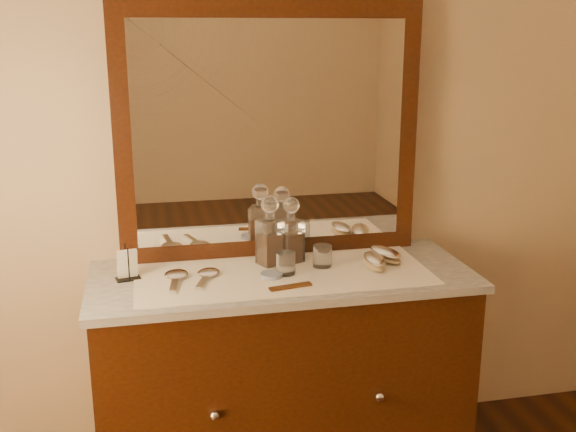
% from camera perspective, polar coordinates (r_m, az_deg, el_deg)
% --- Properties ---
extents(dresser_cabinet, '(1.40, 0.55, 0.82)m').
position_cam_1_polar(dresser_cabinet, '(2.76, -0.45, -13.39)').
color(dresser_cabinet, black).
rests_on(dresser_cabinet, floor).
extents(knob_left, '(0.04, 0.04, 0.04)m').
position_cam_1_polar(knob_left, '(2.46, -6.19, -16.31)').
color(knob_left, silver).
rests_on(knob_left, dresser_cabinet).
extents(knob_right, '(0.04, 0.04, 0.04)m').
position_cam_1_polar(knob_right, '(2.57, 7.67, -14.78)').
color(knob_right, silver).
rests_on(knob_right, dresser_cabinet).
extents(marble_top, '(1.44, 0.59, 0.03)m').
position_cam_1_polar(marble_top, '(2.58, -0.47, -5.10)').
color(marble_top, silver).
rests_on(marble_top, dresser_cabinet).
extents(mirror_frame, '(1.20, 0.08, 1.00)m').
position_cam_1_polar(mirror_frame, '(2.69, -1.56, 7.06)').
color(mirror_frame, black).
rests_on(mirror_frame, marble_top).
extents(mirror_glass, '(1.06, 0.01, 0.86)m').
position_cam_1_polar(mirror_glass, '(2.66, -1.42, 6.95)').
color(mirror_glass, white).
rests_on(mirror_glass, marble_top).
extents(lace_runner, '(1.10, 0.45, 0.00)m').
position_cam_1_polar(lace_runner, '(2.56, -0.38, -4.90)').
color(lace_runner, white).
rests_on(lace_runner, marble_top).
extents(pin_dish, '(0.11, 0.11, 0.01)m').
position_cam_1_polar(pin_dish, '(2.52, -1.38, -4.97)').
color(pin_dish, silver).
rests_on(pin_dish, lace_runner).
extents(comb, '(0.16, 0.06, 0.01)m').
position_cam_1_polar(comb, '(2.42, 0.21, -5.94)').
color(comb, brown).
rests_on(comb, lace_runner).
extents(napkin_rack, '(0.10, 0.07, 0.13)m').
position_cam_1_polar(napkin_rack, '(2.56, -13.32, -4.08)').
color(napkin_rack, black).
rests_on(napkin_rack, marble_top).
extents(decanter_left, '(0.11, 0.11, 0.28)m').
position_cam_1_polar(decanter_left, '(2.63, -1.53, -1.87)').
color(decanter_left, brown).
rests_on(decanter_left, lace_runner).
extents(decanter_right, '(0.10, 0.10, 0.26)m').
position_cam_1_polar(decanter_right, '(2.66, 0.26, -1.77)').
color(decanter_right, brown).
rests_on(decanter_right, lace_runner).
extents(brush_near, '(0.08, 0.17, 0.05)m').
position_cam_1_polar(brush_near, '(2.64, 7.27, -3.79)').
color(brush_near, tan).
rests_on(brush_near, lace_runner).
extents(brush_far, '(0.12, 0.19, 0.05)m').
position_cam_1_polar(brush_far, '(2.72, 8.15, -3.20)').
color(brush_far, tan).
rests_on(brush_far, lace_runner).
extents(hand_mirror_outer, '(0.10, 0.23, 0.02)m').
position_cam_1_polar(hand_mirror_outer, '(2.54, -9.39, -5.01)').
color(hand_mirror_outer, silver).
rests_on(hand_mirror_outer, lace_runner).
extents(hand_mirror_inner, '(0.12, 0.22, 0.02)m').
position_cam_1_polar(hand_mirror_inner, '(2.55, -6.77, -4.87)').
color(hand_mirror_inner, silver).
rests_on(hand_mirror_inner, lace_runner).
extents(tumblers, '(0.23, 0.13, 0.08)m').
position_cam_1_polar(tumblers, '(2.58, 1.37, -3.67)').
color(tumblers, white).
rests_on(tumblers, lace_runner).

